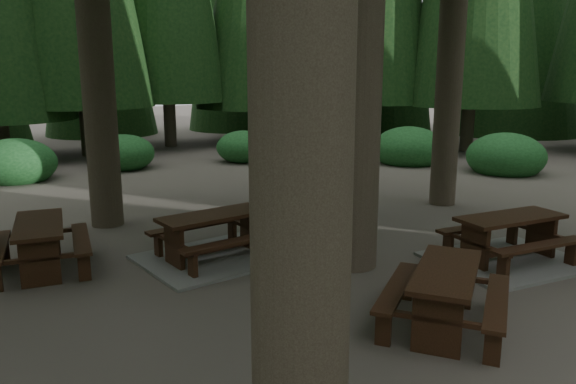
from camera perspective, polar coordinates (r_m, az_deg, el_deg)
ground at (r=8.68m, az=3.38°, el=-8.77°), size 80.00×80.00×0.00m
picnic_table_a at (r=9.97m, az=21.48°, el=-5.17°), size 2.70×2.39×0.79m
picnic_table_b at (r=9.67m, az=-23.89°, el=-4.37°), size 1.87×2.12×0.78m
picnic_table_c at (r=9.50m, az=-7.49°, el=-5.25°), size 2.33×1.93×0.79m
picnic_table_d at (r=15.81m, az=3.34°, el=3.00°), size 2.26×1.97×0.85m
picnic_table_e at (r=7.18m, az=15.70°, el=-9.45°), size 2.26×2.14×0.77m
shrub_ring at (r=9.53m, az=3.70°, el=-4.30°), size 23.86×24.64×1.49m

